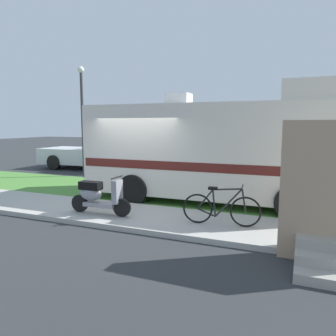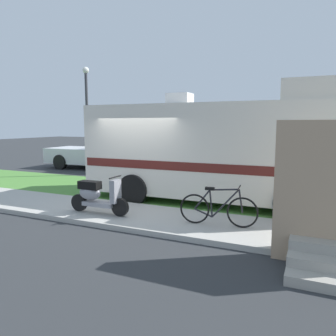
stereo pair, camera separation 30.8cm
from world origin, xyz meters
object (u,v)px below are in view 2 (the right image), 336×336
Objects in this scene: pickup_truck_near at (105,151)px; street_lamp_post at (87,112)px; bicycle at (218,209)px; scooter at (97,195)px; motorhome_rv at (218,149)px; bottle_green at (280,221)px.

pickup_truck_near is 1.12× the size of street_lamp_post.
scooter is at bearing -174.88° from bicycle.
motorhome_rv is 3.77m from scooter.
motorhome_rv is 28.32× the size of bottle_green.
bicycle reaches higher than bottle_green.
bicycle is 10.91m from pickup_truck_near.
bicycle is 0.36× the size of street_lamp_post.
pickup_truck_near is at bearing 124.12° from scooter.
pickup_truck_near is at bearing 144.22° from bottle_green.
street_lamp_post is at bearing -70.74° from pickup_truck_near.
scooter is 0.31× the size of pickup_truck_near.
bottle_green is 0.06× the size of street_lamp_post.
bicycle is 6.51× the size of bottle_green.
bottle_green is at bearing 10.23° from scooter.
motorhome_rv is 2.88m from bicycle.
bottle_green is (1.99, -2.04, -1.38)m from motorhome_rv.
bicycle is 0.32× the size of pickup_truck_near.
bicycle is at bearing -158.12° from bottle_green.
street_lamp_post is at bearing 129.74° from scooter.
motorhome_rv is 4.35× the size of bicycle.
motorhome_rv is 8.79m from pickup_truck_near.
motorhome_rv reaches higher than scooter.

